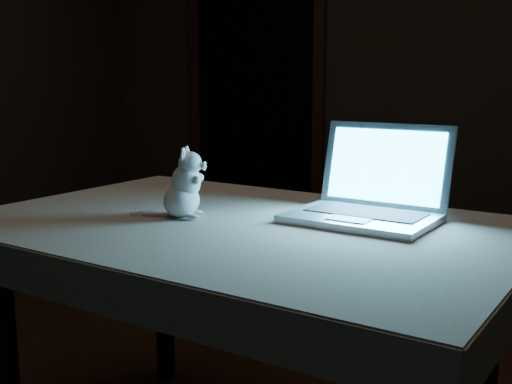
% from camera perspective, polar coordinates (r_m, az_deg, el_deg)
% --- Properties ---
extents(back_wall, '(4.50, 0.04, 2.60)m').
position_cam_1_polar(back_wall, '(4.61, 13.30, 12.58)').
color(back_wall, black).
rests_on(back_wall, ground).
extents(doorway, '(1.06, 0.36, 2.13)m').
position_cam_1_polar(doorway, '(4.86, -0.00, 9.94)').
color(doorway, black).
rests_on(doorway, back_wall).
extents(table, '(1.48, 1.14, 0.71)m').
position_cam_1_polar(table, '(1.79, -1.38, -14.01)').
color(table, black).
rests_on(table, floor).
extents(tablecloth, '(1.64, 1.33, 0.10)m').
position_cam_1_polar(tablecloth, '(1.73, -2.42, -4.01)').
color(tablecloth, '#C1AE9C').
rests_on(tablecloth, table).
extents(laptop, '(0.44, 0.40, 0.25)m').
position_cam_1_polar(laptop, '(1.67, 9.41, 1.57)').
color(laptop, '#B8B8BC').
rests_on(laptop, tablecloth).
extents(plush_mouse, '(0.18, 0.18, 0.19)m').
position_cam_1_polar(plush_mouse, '(1.72, -6.67, 0.83)').
color(plush_mouse, silver).
rests_on(plush_mouse, tablecloth).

